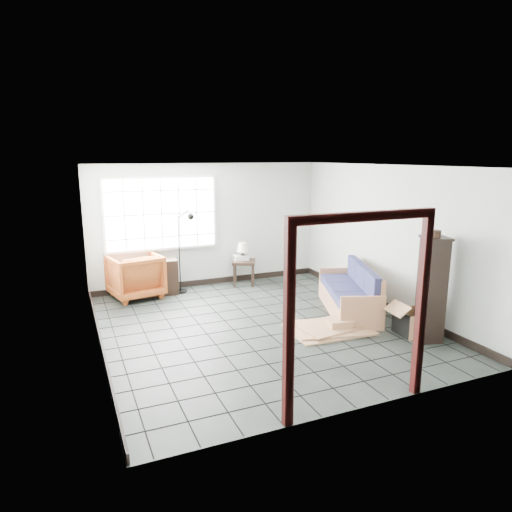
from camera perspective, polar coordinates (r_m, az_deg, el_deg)
name	(u,v)px	position (r m, az deg, el deg)	size (l,w,h in m)	color
ground	(259,326)	(7.63, 0.41, -8.72)	(5.50, 5.50, 0.00)	black
room_shell	(259,225)	(7.22, 0.34, 3.88)	(5.02, 5.52, 2.61)	beige
window_panel	(161,214)	(9.48, -11.76, 5.20)	(2.32, 0.08, 1.52)	silver
doorway_trim	(361,289)	(4.96, 13.00, -4.02)	(1.80, 0.08, 2.20)	black
futon_sofa	(352,295)	(8.38, 11.90, -4.80)	(1.35, 2.05, 0.85)	#9F6747
armchair	(135,274)	(9.29, -14.88, -2.16)	(0.93, 0.87, 0.96)	maroon
side_table	(244,265)	(9.86, -1.54, -1.11)	(0.64, 0.64, 0.54)	black
table_lamp	(243,248)	(9.82, -1.68, 0.99)	(0.30, 0.30, 0.38)	black
projector	(241,257)	(9.89, -1.91, -0.19)	(0.33, 0.27, 0.11)	silver
floor_lamp	(185,249)	(9.38, -8.84, 0.92)	(0.52, 0.34, 1.69)	black
console_shelf	(154,278)	(9.37, -12.61, -2.68)	(0.92, 0.38, 0.71)	black
tall_shelf	(432,288)	(7.32, 21.10, -3.79)	(0.44, 0.51, 1.60)	black
pot	(436,234)	(7.06, 21.57, 2.59)	(0.16, 0.16, 0.11)	black
open_box	(416,322)	(7.69, 19.36, -7.77)	(0.97, 0.54, 0.52)	#9E6D4C
cardboard_pile	(331,327)	(7.53, 9.30, -8.80)	(1.33, 1.08, 0.19)	#9E6D4C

